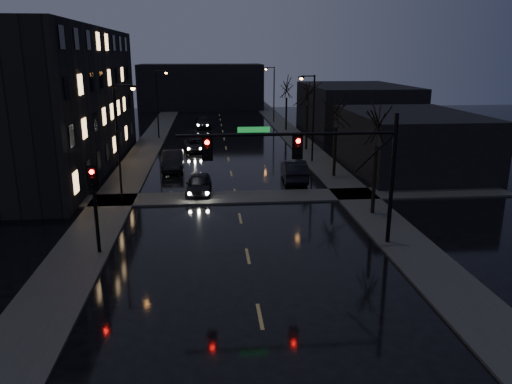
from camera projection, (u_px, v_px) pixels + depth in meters
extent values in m
plane|color=black|center=(266.00, 345.00, 17.45)|extent=(160.00, 160.00, 0.00)
cube|color=#2D2D2B|center=(143.00, 154.00, 50.23)|extent=(3.00, 140.00, 0.12)
cube|color=#2D2D2B|center=(309.00, 151.00, 51.78)|extent=(3.00, 140.00, 0.12)
cube|color=#2D2D2B|center=(236.00, 197.00, 35.18)|extent=(40.00, 3.00, 0.12)
cube|color=black|center=(38.00, 100.00, 43.12)|extent=(12.00, 30.00, 12.00)
cube|color=black|center=(410.00, 142.00, 43.13)|extent=(10.00, 14.00, 5.00)
cube|color=black|center=(355.00, 109.00, 64.23)|extent=(12.00, 18.00, 6.00)
cube|color=black|center=(201.00, 87.00, 90.92)|extent=(22.00, 10.00, 8.00)
cylinder|color=black|center=(392.00, 181.00, 25.84)|extent=(0.22, 0.22, 7.00)
cylinder|color=black|center=(288.00, 134.00, 24.67)|extent=(11.00, 0.16, 0.16)
cylinder|color=black|center=(375.00, 152.00, 25.35)|extent=(2.05, 0.10, 2.05)
cube|color=#0C591E|center=(254.00, 130.00, 24.45)|extent=(1.60, 0.04, 0.28)
cube|color=black|center=(207.00, 149.00, 24.48)|extent=(0.35, 0.28, 1.05)
sphere|color=#FF0705|center=(207.00, 142.00, 24.24)|extent=(0.22, 0.22, 0.22)
cube|color=black|center=(298.00, 147.00, 24.89)|extent=(0.35, 0.28, 1.05)
sphere|color=#FF0705|center=(298.00, 141.00, 24.65)|extent=(0.22, 0.22, 0.22)
cylinder|color=black|center=(96.00, 213.00, 24.81)|extent=(0.18, 0.18, 4.40)
cube|color=black|center=(93.00, 178.00, 24.33)|extent=(0.35, 0.28, 1.05)
sphere|color=#FF0705|center=(91.00, 172.00, 24.09)|extent=(0.22, 0.22, 0.22)
cylinder|color=black|center=(374.00, 181.00, 31.05)|extent=(0.24, 0.24, 4.40)
cylinder|color=black|center=(335.00, 152.00, 40.68)|extent=(0.24, 0.24, 4.12)
cylinder|color=black|center=(307.00, 128.00, 52.12)|extent=(0.24, 0.24, 4.68)
cylinder|color=black|center=(286.00, 114.00, 65.60)|extent=(0.24, 0.24, 4.29)
cylinder|color=black|center=(118.00, 145.00, 32.93)|extent=(0.16, 0.16, 8.00)
cylinder|color=black|center=(123.00, 85.00, 31.94)|extent=(1.20, 0.10, 0.10)
cube|color=black|center=(133.00, 87.00, 32.02)|extent=(0.50, 0.25, 0.15)
sphere|color=orange|center=(133.00, 88.00, 32.05)|extent=(0.28, 0.28, 0.28)
cylinder|color=black|center=(157.00, 105.00, 58.83)|extent=(0.16, 0.16, 8.00)
cylinder|color=black|center=(161.00, 71.00, 57.84)|extent=(1.20, 0.10, 0.10)
cube|color=black|center=(166.00, 72.00, 57.92)|extent=(0.50, 0.25, 0.15)
sphere|color=orange|center=(166.00, 73.00, 57.95)|extent=(0.28, 0.28, 0.28)
cylinder|color=black|center=(313.00, 119.00, 45.86)|extent=(0.16, 0.16, 8.00)
cylinder|color=black|center=(308.00, 76.00, 44.76)|extent=(1.20, 0.10, 0.10)
cube|color=black|center=(301.00, 77.00, 44.73)|extent=(0.50, 0.25, 0.15)
sphere|color=orange|center=(301.00, 78.00, 44.76)|extent=(0.28, 0.28, 0.28)
cylinder|color=black|center=(274.00, 95.00, 72.72)|extent=(0.16, 0.16, 8.00)
cylinder|color=black|center=(270.00, 68.00, 71.62)|extent=(1.20, 0.10, 0.10)
cube|color=black|center=(266.00, 68.00, 71.59)|extent=(0.50, 0.25, 0.15)
sphere|color=orange|center=(266.00, 69.00, 71.62)|extent=(0.28, 0.28, 0.28)
imported|color=black|center=(199.00, 184.00, 36.05)|extent=(1.96, 4.47, 1.50)
imported|color=black|center=(173.00, 160.00, 43.57)|extent=(1.91, 5.11, 1.67)
imported|color=black|center=(195.00, 145.00, 52.08)|extent=(2.58, 4.76, 1.27)
imported|color=black|center=(203.00, 122.00, 68.42)|extent=(2.36, 5.07, 1.43)
imported|color=black|center=(294.00, 170.00, 39.80)|extent=(2.09, 5.22, 1.69)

